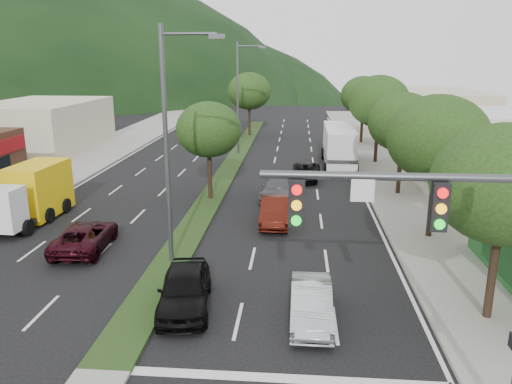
# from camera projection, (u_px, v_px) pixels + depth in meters

# --- Properties ---
(ground) EXTENTS (160.00, 160.00, 0.00)m
(ground) POSITION_uv_depth(u_px,v_px,m) (103.00, 374.00, 14.25)
(ground) COLOR black
(ground) RESTS_ON ground
(sidewalk_right) EXTENTS (5.00, 90.00, 0.15)m
(sidewalk_right) POSITION_uv_depth(u_px,v_px,m) (392.00, 176.00, 37.26)
(sidewalk_right) COLOR gray
(sidewalk_right) RESTS_ON ground
(sidewalk_left) EXTENTS (6.00, 90.00, 0.15)m
(sidewalk_left) POSITION_uv_depth(u_px,v_px,m) (63.00, 170.00, 39.29)
(sidewalk_left) COLOR gray
(sidewalk_left) RESTS_ON ground
(median) EXTENTS (1.60, 56.00, 0.12)m
(median) POSITION_uv_depth(u_px,v_px,m) (231.00, 165.00, 41.15)
(median) COLOR #1B3112
(median) RESTS_ON ground
(traffic_signal) EXTENTS (6.12, 0.40, 7.00)m
(traffic_signal) POSITION_uv_depth(u_px,v_px,m) (463.00, 253.00, 10.82)
(traffic_signal) COLOR #47494C
(traffic_signal) RESTS_ON ground
(gas_canopy) EXTENTS (12.20, 8.20, 5.25)m
(gas_canopy) POSITION_uv_depth(u_px,v_px,m) (506.00, 121.00, 32.66)
(gas_canopy) COLOR silver
(gas_canopy) RESTS_ON ground
(bldg_left_far) EXTENTS (9.00, 14.00, 4.60)m
(bldg_left_far) POSITION_uv_depth(u_px,v_px,m) (43.00, 126.00, 47.84)
(bldg_left_far) COLOR beige
(bldg_left_far) RESTS_ON ground
(bldg_right_far) EXTENTS (10.00, 16.00, 5.20)m
(bldg_right_far) POSITION_uv_depth(u_px,v_px,m) (427.00, 115.00, 54.31)
(bldg_right_far) COLOR beige
(bldg_right_far) RESTS_ON ground
(tree_r_a) EXTENTS (4.60, 4.60, 6.63)m
(tree_r_a) POSITION_uv_depth(u_px,v_px,m) (504.00, 184.00, 15.87)
(tree_r_a) COLOR black
(tree_r_a) RESTS_ON sidewalk_right
(tree_r_b) EXTENTS (4.80, 4.80, 6.94)m
(tree_r_b) POSITION_uv_depth(u_px,v_px,m) (438.00, 138.00, 23.50)
(tree_r_b) COLOR black
(tree_r_b) RESTS_ON sidewalk_right
(tree_r_c) EXTENTS (4.40, 4.40, 6.48)m
(tree_r_c) POSITION_uv_depth(u_px,v_px,m) (403.00, 122.00, 31.27)
(tree_r_c) COLOR black
(tree_r_c) RESTS_ON sidewalk_right
(tree_r_d) EXTENTS (5.00, 5.00, 7.17)m
(tree_r_d) POSITION_uv_depth(u_px,v_px,m) (379.00, 101.00, 40.76)
(tree_r_d) COLOR black
(tree_r_d) RESTS_ON sidewalk_right
(tree_r_e) EXTENTS (4.60, 4.60, 6.71)m
(tree_r_e) POSITION_uv_depth(u_px,v_px,m) (363.00, 96.00, 50.45)
(tree_r_e) COLOR black
(tree_r_e) RESTS_ON sidewalk_right
(tree_med_near) EXTENTS (4.00, 4.00, 6.02)m
(tree_med_near) POSITION_uv_depth(u_px,v_px,m) (209.00, 130.00, 30.38)
(tree_med_near) COLOR black
(tree_med_near) RESTS_ON median
(tree_med_far) EXTENTS (4.80, 4.80, 6.94)m
(tree_med_far) POSITION_uv_depth(u_px,v_px,m) (249.00, 91.00, 55.22)
(tree_med_far) COLOR black
(tree_med_far) RESTS_ON median
(streetlight_near) EXTENTS (2.60, 0.25, 10.00)m
(streetlight_near) POSITION_uv_depth(u_px,v_px,m) (171.00, 136.00, 20.45)
(streetlight_near) COLOR #47494C
(streetlight_near) RESTS_ON ground
(streetlight_mid) EXTENTS (2.60, 0.25, 10.00)m
(streetlight_mid) POSITION_uv_depth(u_px,v_px,m) (240.00, 93.00, 44.48)
(streetlight_mid) COLOR #47494C
(streetlight_mid) RESTS_ON ground
(sedan_silver) EXTENTS (1.39, 3.96, 1.30)m
(sedan_silver) POSITION_uv_depth(u_px,v_px,m) (311.00, 303.00, 16.94)
(sedan_silver) COLOR #B8BAC0
(sedan_silver) RESTS_ON ground
(suv_maroon) EXTENTS (2.46, 4.78, 1.29)m
(suv_maroon) POSITION_uv_depth(u_px,v_px,m) (85.00, 236.00, 23.25)
(suv_maroon) COLOR black
(suv_maroon) RESTS_ON ground
(car_queue_a) EXTENTS (2.33, 4.58, 1.50)m
(car_queue_a) POSITION_uv_depth(u_px,v_px,m) (185.00, 289.00, 17.77)
(car_queue_a) COLOR black
(car_queue_a) RESTS_ON ground
(car_queue_b) EXTENTS (2.38, 4.93, 1.38)m
(car_queue_b) POSITION_uv_depth(u_px,v_px,m) (278.00, 188.00, 31.65)
(car_queue_b) COLOR #4C4B50
(car_queue_b) RESTS_ON ground
(car_queue_c) EXTENTS (1.54, 4.32, 1.42)m
(car_queue_c) POSITION_uv_depth(u_px,v_px,m) (275.00, 211.00, 26.84)
(car_queue_c) COLOR #43120B
(car_queue_c) RESTS_ON ground
(car_queue_d) EXTENTS (2.42, 4.54, 1.21)m
(car_queue_d) POSITION_uv_depth(u_px,v_px,m) (305.00, 172.00, 36.34)
(car_queue_d) COLOR black
(car_queue_d) RESTS_ON ground
(box_truck) EXTENTS (2.63, 6.22, 3.02)m
(box_truck) POSITION_uv_depth(u_px,v_px,m) (31.00, 195.00, 27.17)
(box_truck) COLOR white
(box_truck) RESTS_ON ground
(motorhome) EXTENTS (2.70, 8.28, 3.17)m
(motorhome) POSITION_uv_depth(u_px,v_px,m) (339.00, 145.00, 41.04)
(motorhome) COLOR silver
(motorhome) RESTS_ON ground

